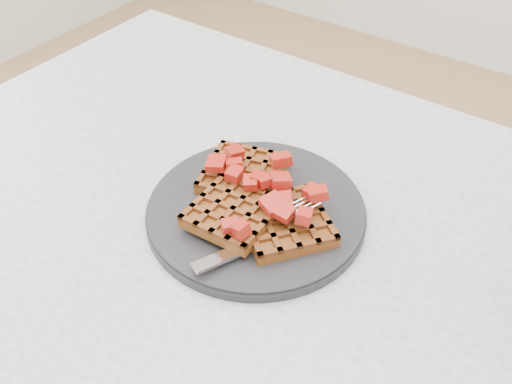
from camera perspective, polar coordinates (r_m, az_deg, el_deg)
table at (r=0.77m, az=3.08°, el=-11.34°), size 1.20×0.80×0.75m
plate at (r=0.72m, az=0.00°, el=-1.92°), size 0.28×0.28×0.02m
waffles at (r=0.70m, az=-0.17°, el=-0.95°), size 0.23×0.19×0.03m
strawberry_pile at (r=0.68m, az=0.00°, el=0.88°), size 0.15×0.15×0.02m
fork at (r=0.66m, az=1.07°, el=-4.38°), size 0.09×0.18×0.02m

